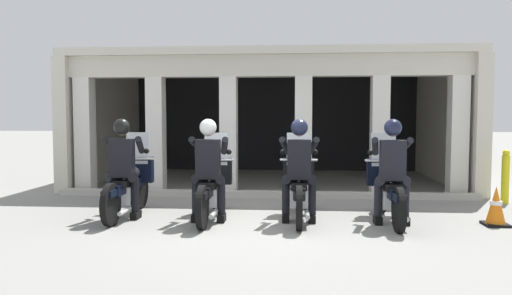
% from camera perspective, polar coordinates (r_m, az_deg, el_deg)
% --- Properties ---
extents(ground_plane, '(80.00, 80.00, 0.00)m').
position_cam_1_polar(ground_plane, '(10.55, 1.10, -5.17)').
color(ground_plane, gray).
extents(station_building, '(8.91, 5.11, 3.04)m').
position_cam_1_polar(station_building, '(12.69, 1.82, 5.04)').
color(station_building, black).
rests_on(station_building, ground).
extents(kerb_strip, '(8.41, 0.24, 0.12)m').
position_cam_1_polar(kerb_strip, '(9.83, 0.97, -5.47)').
color(kerb_strip, '#B7B5AD').
rests_on(kerb_strip, ground).
extents(motorcycle_far_left, '(0.62, 2.04, 1.35)m').
position_cam_1_polar(motorcycle_far_left, '(8.28, -14.59, -4.24)').
color(motorcycle_far_left, black).
rests_on(motorcycle_far_left, ground).
extents(police_officer_far_left, '(0.63, 0.61, 1.58)m').
position_cam_1_polar(police_officer_far_left, '(7.97, -15.31, -1.39)').
color(police_officer_far_left, black).
rests_on(police_officer_far_left, ground).
extents(motorcycle_center_left, '(0.62, 2.04, 1.35)m').
position_cam_1_polar(motorcycle_center_left, '(7.84, -5.18, -4.58)').
color(motorcycle_center_left, black).
rests_on(motorcycle_center_left, ground).
extents(police_officer_center_left, '(0.63, 0.61, 1.58)m').
position_cam_1_polar(police_officer_center_left, '(7.51, -5.57, -1.58)').
color(police_officer_center_left, black).
rests_on(police_officer_center_left, ground).
extents(motorcycle_center_right, '(0.62, 2.04, 1.35)m').
position_cam_1_polar(motorcycle_center_right, '(7.80, 5.03, -4.62)').
color(motorcycle_center_right, black).
rests_on(motorcycle_center_right, ground).
extents(police_officer_center_right, '(0.63, 0.61, 1.58)m').
position_cam_1_polar(police_officer_center_right, '(7.47, 5.06, -1.61)').
color(police_officer_center_right, black).
rests_on(police_officer_center_right, ground).
extents(motorcycle_far_right, '(0.62, 2.04, 1.35)m').
position_cam_1_polar(motorcycle_far_right, '(7.90, 15.17, -4.63)').
color(motorcycle_far_right, black).
rests_on(motorcycle_far_right, ground).
extents(police_officer_far_right, '(0.63, 0.61, 1.58)m').
position_cam_1_polar(police_officer_far_right, '(7.57, 15.62, -1.66)').
color(police_officer_far_right, black).
rests_on(police_officer_far_right, ground).
extents(traffic_cone_flank, '(0.34, 0.34, 0.59)m').
position_cam_1_polar(traffic_cone_flank, '(8.11, 26.23, -6.19)').
color(traffic_cone_flank, black).
rests_on(traffic_cone_flank, ground).
extents(bollard_kerbside, '(0.14, 0.14, 1.01)m').
position_cam_1_polar(bollard_kerbside, '(10.20, 27.12, -3.05)').
color(bollard_kerbside, yellow).
rests_on(bollard_kerbside, ground).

